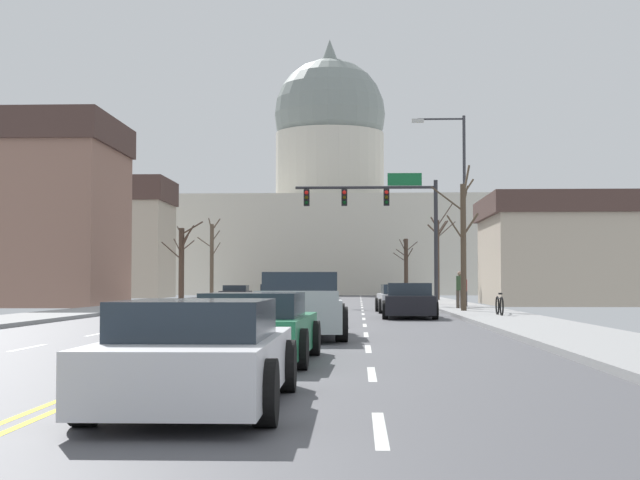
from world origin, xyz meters
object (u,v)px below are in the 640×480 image
object	(u,v)px
street_lamp_right	(458,195)
pedestrian_01	(464,289)
sedan_near_01	(400,299)
sedan_near_03	(303,306)
sedan_oncoming_01	(236,294)
pickup_truck_near_04	(300,308)
pedestrian_00	(460,288)
sedan_near_05	(256,329)
sedan_near_00	(400,297)
sedan_near_06	(199,355)
sedan_near_02	(409,302)
bicycle_parked	(499,306)
signal_gantry	(386,209)
sedan_oncoming_00	(275,295)
sedan_oncoming_02	(292,292)

from	to	relation	value
street_lamp_right	pedestrian_01	size ratio (longest dim) A/B	5.69
sedan_near_01	sedan_near_03	world-z (taller)	sedan_near_03
sedan_oncoming_01	pickup_truck_near_04	bearing A→B (deg)	-80.45
sedan_near_03	pedestrian_00	bearing A→B (deg)	65.89
sedan_near_03	pickup_truck_near_04	bearing A→B (deg)	-87.38
sedan_near_05	sedan_near_00	bearing A→B (deg)	83.09
street_lamp_right	pickup_truck_near_04	xyz separation A→B (m)	(-6.04, -20.28, -4.66)
pedestrian_00	sedan_oncoming_01	bearing A→B (deg)	121.87
street_lamp_right	sedan_near_06	size ratio (longest dim) A/B	1.96
sedan_near_01	sedan_near_02	distance (m)	6.28
sedan_oncoming_01	bicycle_parked	size ratio (longest dim) A/B	2.63
signal_gantry	pickup_truck_near_04	world-z (taller)	signal_gantry
sedan_near_01	signal_gantry	bearing A→B (deg)	91.79
sedan_oncoming_01	sedan_oncoming_00	bearing A→B (deg)	-67.61
sedan_near_05	sedan_near_03	bearing A→B (deg)	90.08
sedan_near_05	pedestrian_00	size ratio (longest dim) A/B	2.68
sedan_near_01	bicycle_parked	bearing A→B (deg)	-63.99
sedan_oncoming_02	bicycle_parked	xyz separation A→B (m)	(10.42, -38.74, -0.08)
sedan_near_02	bicycle_parked	distance (m)	3.36
sedan_oncoming_02	sedan_near_00	bearing A→B (deg)	-74.34
sedan_oncoming_01	sedan_oncoming_02	world-z (taller)	sedan_oncoming_02
sedan_near_06	pedestrian_00	world-z (taller)	pedestrian_00
sedan_near_01	sedan_near_02	size ratio (longest dim) A/B	0.95
sedan_oncoming_00	pedestrian_01	size ratio (longest dim) A/B	2.71
sedan_near_01	sedan_oncoming_01	bearing A→B (deg)	113.81
sedan_oncoming_00	pedestrian_00	bearing A→B (deg)	-52.78
pedestrian_00	sedan_near_06	bearing A→B (deg)	-100.77
street_lamp_right	pedestrian_00	world-z (taller)	street_lamp_right
street_lamp_right	sedan_near_05	distance (m)	28.60
sedan_oncoming_00	pedestrian_00	size ratio (longest dim) A/B	2.46
sedan_near_03	sedan_near_06	world-z (taller)	sedan_near_03
sedan_near_03	pickup_truck_near_04	size ratio (longest dim) A/B	0.80
sedan_near_02	sedan_oncoming_02	xyz separation A→B (m)	(-7.12, 38.13, -0.05)
sedan_near_06	street_lamp_right	bearing A→B (deg)	79.22
signal_gantry	sedan_oncoming_02	distance (m)	23.25
pickup_truck_near_04	sedan_near_06	size ratio (longest dim) A/B	1.21
sedan_near_01	pedestrian_00	world-z (taller)	pedestrian_00
sedan_near_01	pedestrian_01	world-z (taller)	pedestrian_01
pedestrian_01	bicycle_parked	size ratio (longest dim) A/B	0.89
sedan_near_03	pickup_truck_near_04	distance (m)	6.62
pedestrian_00	pickup_truck_near_04	bearing A→B (deg)	-106.34
sedan_near_02	sedan_near_03	xyz separation A→B (m)	(-3.66, -5.97, -0.02)
pickup_truck_near_04	sedan_oncoming_00	size ratio (longest dim) A/B	1.30
street_lamp_right	sedan_near_03	distance (m)	15.81
sedan_near_01	pickup_truck_near_04	xyz separation A→B (m)	(-3.30, -18.86, 0.12)
sedan_near_00	sedan_oncoming_02	xyz separation A→B (m)	(-7.32, 26.12, -0.02)
sedan_near_02	pedestrian_00	distance (m)	9.01
signal_gantry	sedan_near_00	bearing A→B (deg)	-82.49
sedan_near_00	pedestrian_00	bearing A→B (deg)	-52.93
sedan_near_02	pickup_truck_near_04	xyz separation A→B (m)	(-3.36, -12.58, 0.09)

